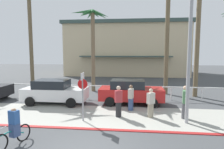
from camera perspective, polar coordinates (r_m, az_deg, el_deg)
ground_plane at (r=17.18m, az=0.68°, el=-5.74°), size 80.00×80.00×0.00m
sidewalk_strip at (r=11.62m, az=-2.21°, el=-11.71°), size 44.00×4.00×0.02m
curb_paint at (r=9.76m, az=-4.01°, el=-15.30°), size 44.00×0.24×0.03m
building_backdrop at (r=34.48m, az=4.28°, el=7.27°), size 19.07×12.91×8.23m
rail_fence at (r=15.56m, az=0.14°, el=-3.90°), size 22.36×0.08×1.04m
stop_sign_bike_lane at (r=10.49m, az=-8.36°, el=-4.34°), size 0.52×0.56×2.56m
streetlight_curb at (r=10.38m, az=21.67°, el=9.57°), size 0.24×2.54×7.50m
palm_tree_1 at (r=21.44m, az=-22.46°, el=14.43°), size 3.57×3.31×9.58m
palm_tree_2 at (r=18.59m, az=-5.62°, el=12.96°), size 3.35×3.56×7.43m
palm_tree_3 at (r=17.95m, az=15.75°, el=15.79°), size 3.11×3.37×9.24m
palm_tree_4 at (r=17.86m, az=23.72°, el=18.11°), size 3.01×3.42×9.91m
car_white_1 at (r=14.63m, az=-16.06°, el=-4.68°), size 4.40×2.02×1.69m
car_red_2 at (r=14.06m, az=5.28°, el=-4.90°), size 4.40×2.02×1.69m
cyclist_teal_0 at (r=8.86m, az=-26.27°, el=-13.57°), size 0.55×1.77×1.50m
pedestrian_0 at (r=11.38m, az=10.98°, el=-8.32°), size 0.48×0.45×1.64m
pedestrian_1 at (r=12.52m, az=5.39°, el=-6.93°), size 0.40×0.46×1.61m
pedestrian_2 at (r=11.23m, az=1.88°, el=-8.04°), size 0.45×0.39×1.76m
pedestrian_3 at (r=11.62m, az=20.09°, el=-7.76°), size 0.37×0.44×1.83m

